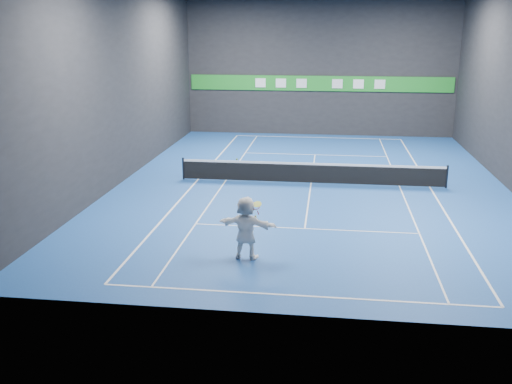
# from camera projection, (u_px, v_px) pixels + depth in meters

# --- Properties ---
(ground) EXTENTS (26.00, 26.00, 0.00)m
(ground) POSITION_uv_depth(u_px,v_px,m) (311.00, 183.00, 27.05)
(ground) COLOR #1B4996
(ground) RESTS_ON ground
(wall_back) EXTENTS (18.00, 0.10, 9.00)m
(wall_back) POSITION_uv_depth(u_px,v_px,m) (320.00, 68.00, 38.19)
(wall_back) COLOR black
(wall_back) RESTS_ON ground
(wall_front) EXTENTS (18.00, 0.10, 9.00)m
(wall_front) POSITION_uv_depth(u_px,v_px,m) (296.00, 143.00, 13.42)
(wall_front) COLOR black
(wall_front) RESTS_ON ground
(wall_left) EXTENTS (0.10, 26.00, 9.00)m
(wall_left) POSITION_uv_depth(u_px,v_px,m) (123.00, 85.00, 26.91)
(wall_left) COLOR black
(wall_left) RESTS_ON ground
(baseline_near) EXTENTS (10.98, 0.08, 0.01)m
(baseline_near) POSITION_uv_depth(u_px,v_px,m) (295.00, 295.00, 15.72)
(baseline_near) COLOR white
(baseline_near) RESTS_ON ground
(baseline_far) EXTENTS (10.98, 0.08, 0.01)m
(baseline_far) POSITION_uv_depth(u_px,v_px,m) (317.00, 137.00, 38.38)
(baseline_far) COLOR white
(baseline_far) RESTS_ON ground
(sideline_doubles_left) EXTENTS (0.08, 23.78, 0.01)m
(sideline_doubles_left) POSITION_uv_depth(u_px,v_px,m) (198.00, 180.00, 27.73)
(sideline_doubles_left) COLOR white
(sideline_doubles_left) RESTS_ON ground
(sideline_doubles_right) EXTENTS (0.08, 23.78, 0.01)m
(sideline_doubles_right) POSITION_uv_depth(u_px,v_px,m) (430.00, 187.00, 26.37)
(sideline_doubles_right) COLOR white
(sideline_doubles_right) RESTS_ON ground
(sideline_singles_left) EXTENTS (0.06, 23.78, 0.01)m
(sideline_singles_left) POSITION_uv_depth(u_px,v_px,m) (226.00, 180.00, 27.56)
(sideline_singles_left) COLOR white
(sideline_singles_left) RESTS_ON ground
(sideline_singles_right) EXTENTS (0.06, 23.78, 0.01)m
(sideline_singles_right) POSITION_uv_depth(u_px,v_px,m) (399.00, 186.00, 26.54)
(sideline_singles_right) COLOR white
(sideline_singles_right) RESTS_ON ground
(service_line_near) EXTENTS (8.23, 0.06, 0.01)m
(service_line_near) POSITION_uv_depth(u_px,v_px,m) (305.00, 229.00, 20.95)
(service_line_near) COLOR white
(service_line_near) RESTS_ON ground
(service_line_far) EXTENTS (8.23, 0.06, 0.01)m
(service_line_far) POSITION_uv_depth(u_px,v_px,m) (315.00, 155.00, 33.15)
(service_line_far) COLOR white
(service_line_far) RESTS_ON ground
(center_service_line) EXTENTS (0.06, 12.80, 0.01)m
(center_service_line) POSITION_uv_depth(u_px,v_px,m) (311.00, 183.00, 27.05)
(center_service_line) COLOR white
(center_service_line) RESTS_ON ground
(player) EXTENTS (1.97, 0.90, 2.05)m
(player) POSITION_uv_depth(u_px,v_px,m) (246.00, 228.00, 18.02)
(player) COLOR white
(player) RESTS_ON ground
(tennis_ball) EXTENTS (0.06, 0.06, 0.06)m
(tennis_ball) POSITION_uv_depth(u_px,v_px,m) (237.00, 159.00, 17.62)
(tennis_ball) COLOR #B0D824
(tennis_ball) RESTS_ON player
(tennis_net) EXTENTS (12.50, 0.10, 1.07)m
(tennis_net) POSITION_uv_depth(u_px,v_px,m) (311.00, 172.00, 26.90)
(tennis_net) COLOR black
(tennis_net) RESTS_ON ground
(sponsor_banner) EXTENTS (17.64, 0.11, 1.00)m
(sponsor_banner) POSITION_uv_depth(u_px,v_px,m) (319.00, 83.00, 38.41)
(sponsor_banner) COLOR #1F8F28
(sponsor_banner) RESTS_ON wall_back
(tennis_racket) EXTENTS (0.47, 0.37, 0.70)m
(tennis_racket) POSITION_uv_depth(u_px,v_px,m) (256.00, 207.00, 17.84)
(tennis_racket) COLOR red
(tennis_racket) RESTS_ON player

